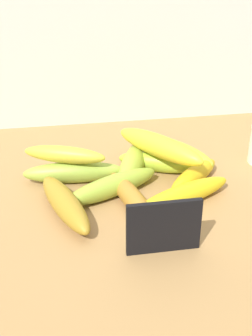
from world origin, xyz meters
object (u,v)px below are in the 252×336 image
banana_6 (177,152)px  chalkboard_sign (164,229)px  banana_2 (150,148)px  banana_5 (158,162)px  banana_10 (64,155)px  banana_9 (74,172)px  banana_8 (112,186)px  banana_0 (194,175)px  banana_3 (131,197)px  banana_4 (134,162)px  banana_11 (159,146)px  banana_1 (185,194)px  banana_7 (65,203)px

banana_6 → chalkboard_sign: bearing=-109.5°
banana_2 → banana_5: bearing=-88.6°
chalkboard_sign → banana_10: size_ratio=0.71×
banana_9 → banana_8: bearing=-44.3°
banana_10 → banana_6: bearing=11.4°
banana_0 → banana_3: same height
banana_3 → banana_9: bearing=132.0°
banana_0 → banana_9: 22.59cm
banana_0 → banana_5: (-5.42, 6.08, 0.19)cm
banana_3 → banana_4: 12.28cm
banana_5 → banana_11: (-0.20, -1.16, 4.08)cm
banana_0 → banana_4: 12.12cm
banana_9 → banana_1: bearing=-31.1°
banana_6 → banana_11: size_ratio=0.88×
banana_10 → banana_11: banana_11 is taller
banana_6 → banana_0: bearing=-86.0°
banana_4 → banana_8: size_ratio=1.04×
banana_6 → banana_10: banana_10 is taller
banana_1 → banana_5: (-1.65, 12.51, 0.10)cm
banana_3 → banana_11: bearing=54.7°
banana_3 → banana_10: banana_10 is taller
banana_0 → banana_8: banana_8 is taller
banana_8 → banana_9: bearing=135.7°
banana_3 → banana_9: 13.62cm
banana_3 → banana_2: bearing=67.9°
banana_0 → banana_11: size_ratio=0.74×
banana_7 → banana_11: (18.68, 11.18, 3.90)cm
banana_0 → chalkboard_sign: bearing=-119.9°
banana_1 → banana_6: banana_6 is taller
banana_5 → banana_1: bearing=-82.5°
banana_11 → banana_0: bearing=-41.2°
banana_1 → banana_7: size_ratio=1.02×
banana_2 → banana_9: size_ratio=0.83×
banana_8 → banana_5: bearing=37.2°
chalkboard_sign → banana_5: 25.21cm
chalkboard_sign → banana_9: bearing=116.4°
banana_0 → banana_1: 7.46cm
banana_6 → banana_8: banana_6 is taller
banana_8 → banana_1: bearing=-21.8°
banana_2 → banana_4: 7.81cm
banana_2 → banana_3: banana_2 is taller
chalkboard_sign → banana_8: 17.66cm
banana_7 → banana_11: size_ratio=0.93×
banana_1 → banana_6: size_ratio=1.07×
chalkboard_sign → banana_11: (5.02, 23.43, 2.15)cm
banana_2 → banana_11: banana_11 is taller
banana_7 → banana_8: banana_7 is taller
chalkboard_sign → banana_2: 31.71cm
banana_6 → banana_10: size_ratio=1.16×
chalkboard_sign → banana_11: chalkboard_sign is taller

